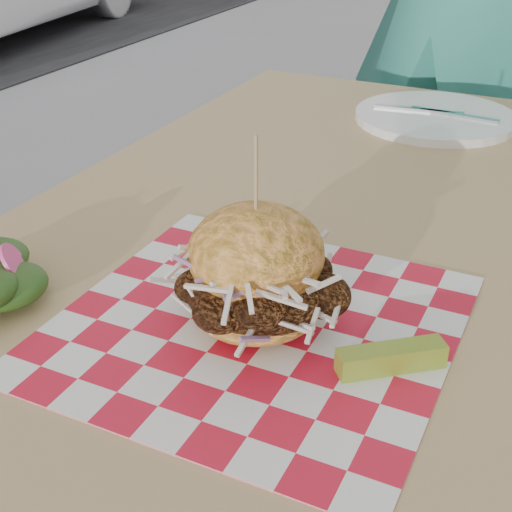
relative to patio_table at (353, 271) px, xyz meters
The scene contains 6 objects.
patio_table is the anchor object (origin of this frame).
patio_chair 1.10m from the patio_table, 90.07° to the left, with size 0.43×0.44×0.95m.
paper_liner 0.28m from the patio_table, 92.15° to the right, with size 0.36×0.36×0.00m, color red.
sandwich 0.30m from the patio_table, 92.15° to the right, with size 0.16×0.16×0.19m.
pickle_spear 0.32m from the patio_table, 66.14° to the right, with size 0.10×0.02×0.02m, color olive.
place_setting 0.42m from the patio_table, 90.00° to the left, with size 0.27×0.27×0.02m.
Camera 1 is at (0.54, -0.53, 1.13)m, focal length 50.00 mm.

